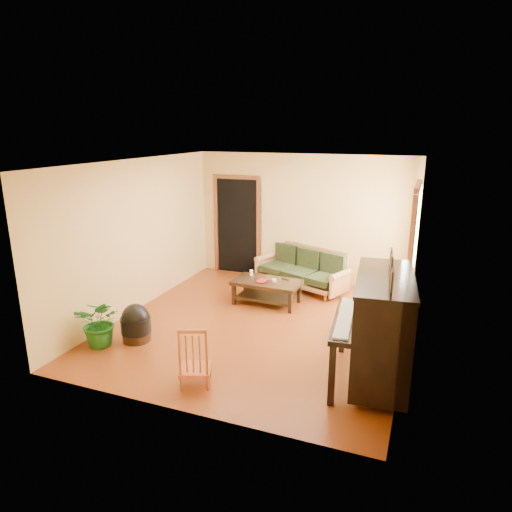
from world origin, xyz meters
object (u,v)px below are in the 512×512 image
at_px(piano, 382,330).
at_px(footstool, 136,327).
at_px(armchair, 376,304).
at_px(coffee_table, 267,292).
at_px(ceramic_crock, 395,289).
at_px(potted_plant, 101,322).
at_px(red_chair, 195,354).
at_px(sofa, 301,268).

distance_m(piano, footstool, 3.56).
relative_size(armchair, footstool, 1.66).
xyz_separation_m(coffee_table, ceramic_crock, (2.14, 1.22, -0.08)).
relative_size(coffee_table, ceramic_crock, 4.42).
bearing_deg(potted_plant, ceramic_crock, 43.64).
bearing_deg(red_chair, piano, 1.15).
distance_m(ceramic_crock, potted_plant, 5.30).
relative_size(sofa, ceramic_crock, 6.96).
height_order(red_chair, ceramic_crock, red_chair).
height_order(footstool, red_chair, red_chair).
xyz_separation_m(armchair, red_chair, (-1.87, -2.58, 0.03)).
xyz_separation_m(sofa, ceramic_crock, (1.80, 0.17, -0.27)).
bearing_deg(potted_plant, piano, 6.73).
distance_m(coffee_table, armchair, 1.99).
bearing_deg(red_chair, ceramic_crock, 41.75).
bearing_deg(ceramic_crock, piano, -88.76).
height_order(coffee_table, potted_plant, potted_plant).
relative_size(sofa, potted_plant, 2.56).
xyz_separation_m(piano, footstool, (-3.53, -0.14, -0.48)).
relative_size(footstool, red_chair, 0.56).
bearing_deg(sofa, red_chair, -72.84).
height_order(armchair, footstool, armchair).
xyz_separation_m(piano, red_chair, (-2.12, -0.89, -0.29)).
height_order(sofa, piano, piano).
bearing_deg(coffee_table, sofa, 71.89).
height_order(coffee_table, ceramic_crock, coffee_table).
xyz_separation_m(coffee_table, armchair, (1.96, -0.28, 0.15)).
distance_m(sofa, coffee_table, 1.12).
distance_m(piano, potted_plant, 3.94).
distance_m(coffee_table, ceramic_crock, 2.46).
relative_size(piano, footstool, 3.52).
relative_size(coffee_table, potted_plant, 1.62).
distance_m(coffee_table, footstool, 2.49).
height_order(armchair, potted_plant, armchair).
height_order(sofa, coffee_table, sofa).
distance_m(armchair, footstool, 3.76).
xyz_separation_m(piano, potted_plant, (-3.90, -0.46, -0.33)).
bearing_deg(sofa, footstool, -96.90).
distance_m(coffee_table, red_chair, 2.87).
distance_m(red_chair, potted_plant, 1.83).
relative_size(coffee_table, red_chair, 1.49).
distance_m(piano, ceramic_crock, 3.24).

